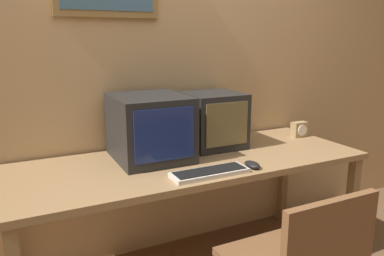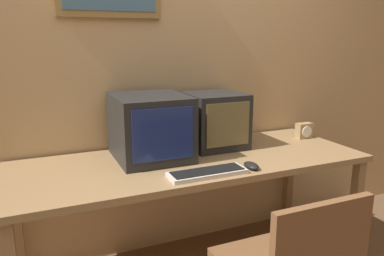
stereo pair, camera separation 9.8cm
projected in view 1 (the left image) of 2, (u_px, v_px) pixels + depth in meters
wall_back at (163, 58)px, 2.41m from camera, size 8.00×0.08×2.60m
desk at (192, 170)px, 2.19m from camera, size 2.04×0.76×0.75m
monitor_left at (150, 127)px, 2.15m from camera, size 0.41×0.47×0.37m
monitor_right at (213, 120)px, 2.40m from camera, size 0.35×0.36×0.35m
keyboard_main at (210, 172)px, 1.92m from camera, size 0.41×0.14×0.03m
mouse_near_keyboard at (252, 165)px, 2.02m from camera, size 0.07×0.11×0.03m
desk_clock at (299, 129)px, 2.65m from camera, size 0.11×0.07×0.11m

